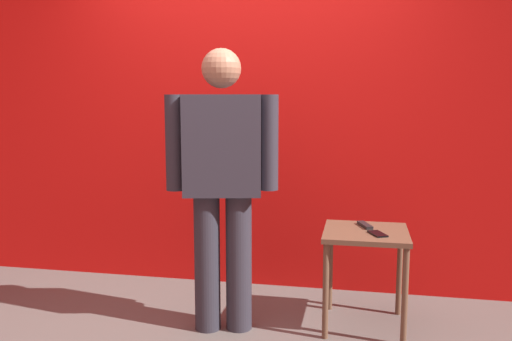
{
  "coord_description": "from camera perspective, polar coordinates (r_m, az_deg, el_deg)",
  "views": [
    {
      "loc": [
        0.83,
        -2.67,
        1.41
      ],
      "look_at": [
        0.19,
        0.55,
        0.96
      ],
      "focal_mm": 37.05,
      "sensor_mm": 36.0,
      "label": 1
    }
  ],
  "objects": [
    {
      "name": "back_wall_red",
      "position": [
        3.97,
        -0.81,
        6.26
      ],
      "size": [
        4.95,
        0.12,
        2.61
      ],
      "primitive_type": "cube",
      "color": "red",
      "rests_on": "ground_plane"
    },
    {
      "name": "standing_person",
      "position": [
        3.15,
        -3.66,
        -0.61
      ],
      "size": [
        0.68,
        0.32,
        1.7
      ],
      "color": "#2D2D38",
      "rests_on": "ground_plane"
    },
    {
      "name": "tv_remote",
      "position": [
        3.41,
        11.68,
        -5.8
      ],
      "size": [
        0.1,
        0.17,
        0.02
      ],
      "primitive_type": "cube",
      "rotation": [
        0.0,
        0.0,
        0.36
      ],
      "color": "black",
      "rests_on": "side_table"
    },
    {
      "name": "side_table",
      "position": [
        3.34,
        11.74,
        -8.04
      ],
      "size": [
        0.51,
        0.51,
        0.61
      ],
      "color": "brown",
      "rests_on": "ground_plane"
    },
    {
      "name": "cell_phone",
      "position": [
        3.24,
        13.0,
        -6.68
      ],
      "size": [
        0.12,
        0.16,
        0.01
      ],
      "primitive_type": "cube",
      "rotation": [
        0.0,
        0.0,
        0.42
      ],
      "color": "black",
      "rests_on": "side_table"
    }
  ]
}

